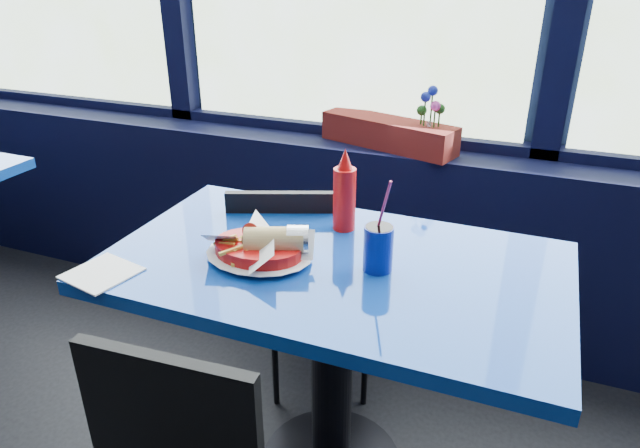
{
  "coord_description": "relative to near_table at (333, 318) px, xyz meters",
  "views": [
    {
      "loc": [
        0.75,
        0.77,
        1.48
      ],
      "look_at": [
        0.27,
        1.98,
        0.86
      ],
      "focal_mm": 32.0,
      "sensor_mm": 36.0,
      "label": 1
    }
  ],
  "objects": [
    {
      "name": "window_sill",
      "position": [
        -0.3,
        0.87,
        -0.17
      ],
      "size": [
        5.0,
        0.26,
        0.8
      ],
      "primitive_type": "cube",
      "color": "black",
      "rests_on": "ground"
    },
    {
      "name": "near_table",
      "position": [
        0.0,
        0.0,
        0.0
      ],
      "size": [
        1.2,
        0.7,
        0.75
      ],
      "color": "black",
      "rests_on": "ground"
    },
    {
      "name": "chair_near_back",
      "position": [
        -0.22,
        0.33,
        -0.1
      ],
      "size": [
        0.48,
        0.48,
        0.82
      ],
      "rotation": [
        0.0,
        0.0,
        3.52
      ],
      "color": "black",
      "rests_on": "ground"
    },
    {
      "name": "planter_box",
      "position": [
        -0.09,
        0.86,
        0.29
      ],
      "size": [
        0.56,
        0.29,
        0.11
      ],
      "primitive_type": "cube",
      "rotation": [
        0.0,
        0.0,
        -0.29
      ],
      "color": "maroon",
      "rests_on": "window_sill"
    },
    {
      "name": "flower_vase",
      "position": [
        0.07,
        0.82,
        0.31
      ],
      "size": [
        0.13,
        0.13,
        0.25
      ],
      "rotation": [
        0.0,
        0.0,
        -0.04
      ],
      "color": "silver",
      "rests_on": "window_sill"
    },
    {
      "name": "food_basket",
      "position": [
        -0.18,
        -0.06,
        0.22
      ],
      "size": [
        0.27,
        0.26,
        0.09
      ],
      "rotation": [
        0.0,
        0.0,
        -0.07
      ],
      "color": "red",
      "rests_on": "near_table"
    },
    {
      "name": "ketchup_bottle",
      "position": [
        -0.04,
        0.2,
        0.29
      ],
      "size": [
        0.07,
        0.07,
        0.25
      ],
      "color": "red",
      "rests_on": "near_table"
    },
    {
      "name": "soda_cup",
      "position": [
        0.12,
        0.0,
        0.25
      ],
      "size": [
        0.08,
        0.08,
        0.25
      ],
      "rotation": [
        0.0,
        0.0,
        0.33
      ],
      "color": "navy",
      "rests_on": "near_table"
    },
    {
      "name": "napkin",
      "position": [
        -0.52,
        -0.28,
        0.18
      ],
      "size": [
        0.18,
        0.18,
        0.0
      ],
      "primitive_type": "cube",
      "rotation": [
        0.0,
        0.0,
        -0.21
      ],
      "color": "white",
      "rests_on": "near_table"
    }
  ]
}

